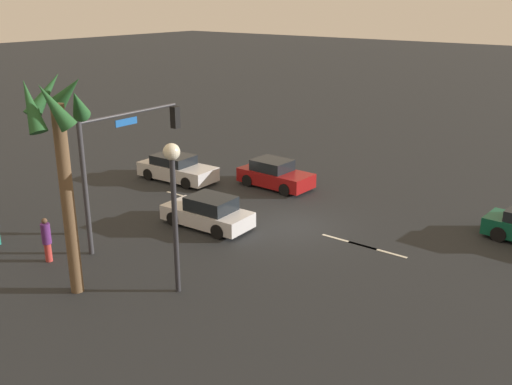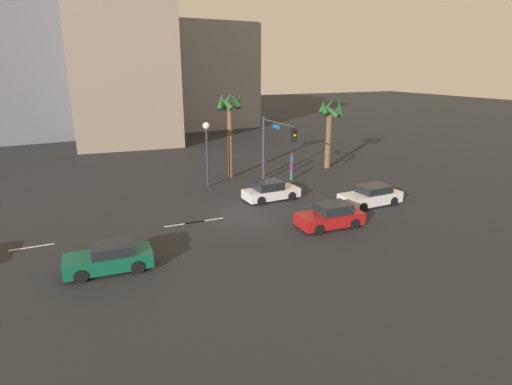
% 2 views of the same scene
% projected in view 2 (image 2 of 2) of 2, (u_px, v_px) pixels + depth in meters
% --- Properties ---
extents(ground_plane, '(220.00, 220.00, 0.00)m').
position_uv_depth(ground_plane, '(245.00, 215.00, 27.64)').
color(ground_plane, '#232628').
extents(lane_stripe_1, '(2.24, 0.14, 0.01)m').
position_uv_depth(lane_stripe_1, '(32.00, 247.00, 22.65)').
color(lane_stripe_1, silver).
rests_on(lane_stripe_1, ground_plane).
extents(lane_stripe_2, '(2.58, 0.14, 0.01)m').
position_uv_depth(lane_stripe_2, '(185.00, 224.00, 26.01)').
color(lane_stripe_2, silver).
rests_on(lane_stripe_2, ground_plane).
extents(lane_stripe_3, '(2.55, 0.14, 0.01)m').
position_uv_depth(lane_stripe_3, '(204.00, 221.00, 26.52)').
color(lane_stripe_3, silver).
rests_on(lane_stripe_3, ground_plane).
extents(lane_stripe_4, '(2.38, 0.14, 0.01)m').
position_uv_depth(lane_stripe_4, '(330.00, 202.00, 30.28)').
color(lane_stripe_4, silver).
rests_on(lane_stripe_4, ground_plane).
extents(car_0, '(4.57, 2.10, 1.40)m').
position_uv_depth(car_0, '(371.00, 196.00, 29.42)').
color(car_0, silver).
rests_on(car_0, ground_plane).
extents(car_1, '(4.15, 1.99, 1.42)m').
position_uv_depth(car_1, '(270.00, 191.00, 30.60)').
color(car_1, silver).
rests_on(car_1, ground_plane).
extents(car_2, '(4.12, 1.95, 1.33)m').
position_uv_depth(car_2, '(110.00, 258.00, 19.93)').
color(car_2, '#0F5138').
rests_on(car_2, ground_plane).
extents(car_4, '(4.06, 2.01, 1.46)m').
position_uv_depth(car_4, '(330.00, 216.00, 25.40)').
color(car_4, maroon).
rests_on(car_4, ground_plane).
extents(traffic_signal, '(0.32, 5.38, 5.51)m').
position_uv_depth(traffic_signal, '(274.00, 141.00, 33.05)').
color(traffic_signal, '#38383D').
rests_on(traffic_signal, ground_plane).
extents(streetlamp, '(0.56, 0.56, 5.27)m').
position_uv_depth(streetlamp, '(207.00, 141.00, 32.88)').
color(streetlamp, '#2D2D33').
rests_on(streetlamp, ground_plane).
extents(pedestrian_0, '(0.48, 0.48, 1.78)m').
position_uv_depth(pedestrian_0, '(264.00, 166.00, 37.08)').
color(pedestrian_0, '#BF3833').
rests_on(pedestrian_0, ground_plane).
extents(pedestrian_1, '(0.32, 0.32, 1.68)m').
position_uv_depth(pedestrian_1, '(292.00, 170.00, 35.88)').
color(pedestrian_1, '#1E7266').
rests_on(pedestrian_1, ground_plane).
extents(pedestrian_2, '(0.42, 0.42, 1.77)m').
position_uv_depth(pedestrian_2, '(292.00, 162.00, 38.59)').
color(pedestrian_2, '#1E7266').
rests_on(pedestrian_2, ground_plane).
extents(palm_tree_0, '(2.68, 2.76, 6.80)m').
position_uv_depth(palm_tree_0, '(330.00, 119.00, 39.08)').
color(palm_tree_0, brown).
rests_on(palm_tree_0, ground_plane).
extents(palm_tree_1, '(2.41, 2.29, 7.53)m').
position_uv_depth(palm_tree_1, '(230.00, 115.00, 35.39)').
color(palm_tree_1, brown).
rests_on(palm_tree_1, ground_plane).
extents(building_0, '(12.68, 15.87, 24.99)m').
position_uv_depth(building_0, '(85.00, 45.00, 60.62)').
color(building_0, slate).
rests_on(building_0, ground_plane).
extents(building_2, '(12.87, 11.45, 21.80)m').
position_uv_depth(building_2, '(122.00, 54.00, 50.06)').
color(building_2, gray).
rests_on(building_2, ground_plane).
extents(building_3, '(22.88, 17.65, 15.90)m').
position_uv_depth(building_3, '(179.00, 76.00, 66.73)').
color(building_3, gray).
rests_on(building_3, ground_plane).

